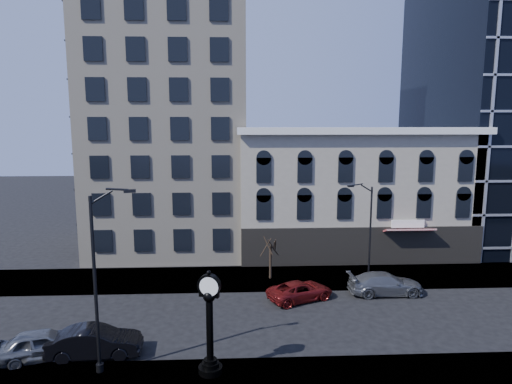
{
  "coord_description": "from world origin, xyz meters",
  "views": [
    {
      "loc": [
        0.48,
        -28.48,
        13.21
      ],
      "look_at": [
        2.0,
        4.0,
        8.0
      ],
      "focal_mm": 32.0,
      "sensor_mm": 36.0,
      "label": 1
    }
  ],
  "objects_px": {
    "car_near_b": "(95,342)",
    "street_lamp_near": "(107,232)",
    "car_near_a": "(43,344)",
    "street_clock": "(210,327)"
  },
  "relations": [
    {
      "from": "street_lamp_near",
      "to": "car_near_a",
      "type": "relative_size",
      "value": 2.02
    },
    {
      "from": "car_near_a",
      "to": "car_near_b",
      "type": "height_order",
      "value": "car_near_b"
    },
    {
      "from": "street_clock",
      "to": "car_near_a",
      "type": "relative_size",
      "value": 1.14
    },
    {
      "from": "street_lamp_near",
      "to": "car_near_b",
      "type": "bearing_deg",
      "value": 118.88
    },
    {
      "from": "street_clock",
      "to": "car_near_b",
      "type": "distance_m",
      "value": 7.15
    },
    {
      "from": "street_clock",
      "to": "street_lamp_near",
      "type": "distance_m",
      "value": 7.12
    },
    {
      "from": "car_near_b",
      "to": "street_clock",
      "type": "bearing_deg",
      "value": -113.03
    },
    {
      "from": "car_near_b",
      "to": "street_lamp_near",
      "type": "bearing_deg",
      "value": -143.07
    },
    {
      "from": "car_near_a",
      "to": "car_near_b",
      "type": "bearing_deg",
      "value": -104.41
    },
    {
      "from": "street_lamp_near",
      "to": "car_near_a",
      "type": "xyz_separation_m",
      "value": [
        -4.28,
        1.56,
        -6.75
      ]
    }
  ]
}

